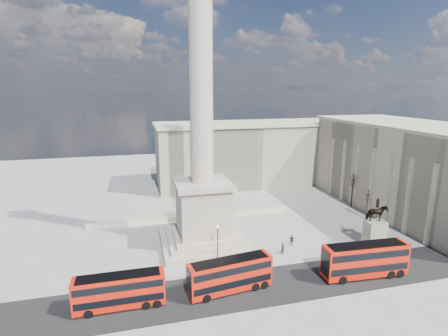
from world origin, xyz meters
TOP-DOWN VIEW (x-y plane):
  - ground at (0.00, 0.00)m, footprint 180.00×180.00m
  - asphalt_road at (5.00, -10.00)m, footprint 120.00×9.00m
  - nelsons_column at (0.00, 5.00)m, footprint 14.00×14.00m
  - balustrade_wall at (0.00, 16.00)m, footprint 40.00×0.60m
  - building_east at (45.00, 10.00)m, footprint 19.00×46.00m
  - building_northeast at (20.00, 40.00)m, footprint 51.00×17.00m
  - red_bus_a at (-12.95, -10.10)m, footprint 10.53×2.51m
  - red_bus_b at (0.62, -10.00)m, footprint 11.20×3.99m
  - red_bus_c at (19.61, -11.15)m, footprint 12.04×3.36m
  - victorian_lamp at (0.76, -2.35)m, footprint 0.51×0.51m
  - equestrian_statue at (27.05, -3.34)m, footprint 4.01×3.01m
  - bare_tree_mid at (33.67, 7.68)m, footprint 1.69×1.69m
  - bare_tree_far at (35.17, 14.97)m, footprint 1.92×1.92m
  - pedestrian_walking at (11.28, -2.25)m, footprint 0.84×0.74m
  - pedestrian_standing at (27.79, -5.70)m, footprint 1.01×0.88m
  - pedestrian_crossing at (14.04, 0.29)m, footprint 1.12×1.10m

SIDE VIEW (x-z plane):
  - ground at x=0.00m, z-range 0.00..0.00m
  - asphalt_road at x=5.00m, z-range 0.00..0.01m
  - balustrade_wall at x=0.00m, z-range 0.00..1.10m
  - pedestrian_standing at x=27.79m, z-range 0.00..1.79m
  - pedestrian_crossing at x=14.04m, z-range 0.00..1.89m
  - pedestrian_walking at x=11.28m, z-range 0.00..1.92m
  - red_bus_a at x=-12.95m, z-range 0.10..4.37m
  - red_bus_b at x=0.62m, z-range 0.11..4.55m
  - red_bus_c at x=19.61m, z-range 0.12..4.95m
  - equestrian_statue at x=27.05m, z-range -1.27..7.08m
  - victorian_lamp at x=0.76m, z-range 0.53..6.54m
  - bare_tree_mid at x=33.67m, z-range 1.85..8.26m
  - bare_tree_far at x=35.17m, z-range 2.25..10.08m
  - building_northeast at x=20.00m, z-range 0.02..16.62m
  - building_east at x=45.00m, z-range 0.02..18.62m
  - nelsons_column at x=0.00m, z-range -12.01..37.84m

